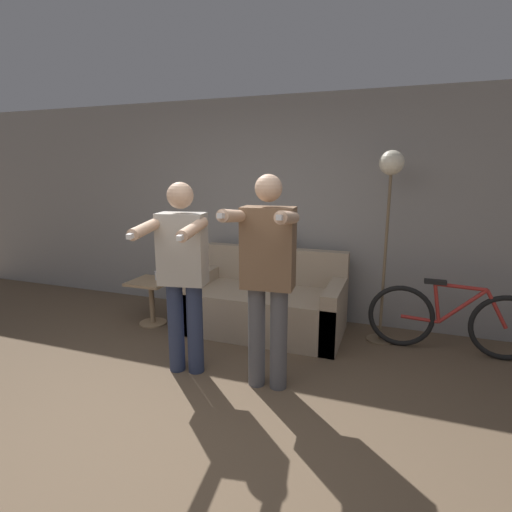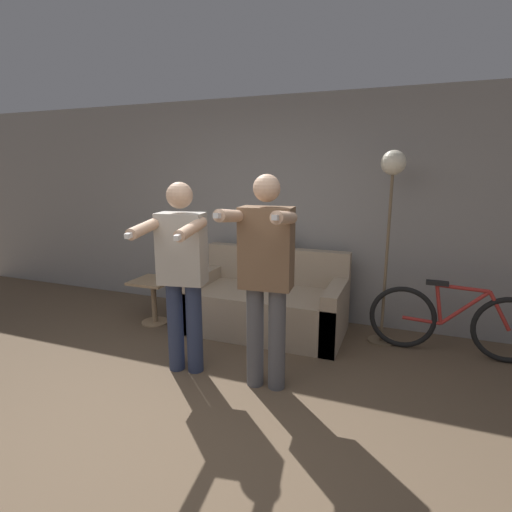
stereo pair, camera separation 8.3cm
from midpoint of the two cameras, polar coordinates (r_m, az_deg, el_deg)
ground_plane at (r=2.94m, az=-15.09°, el=-25.29°), size 16.00×16.00×0.00m
wall_back at (r=4.82m, az=2.72°, el=6.62°), size 10.00×0.05×2.60m
couch at (r=4.48m, az=0.82°, el=-7.01°), size 1.71×0.88×0.89m
person_left at (r=3.44m, az=-11.18°, el=-1.61°), size 0.54×0.73×1.67m
person_right at (r=3.12m, az=0.88°, el=-1.99°), size 0.52×0.70×1.74m
cat at (r=4.62m, az=1.95°, el=2.26°), size 0.54×0.11×0.19m
floor_lamp at (r=4.14m, az=18.03°, el=9.09°), size 0.26×0.26×1.95m
side_table at (r=4.80m, az=-15.20°, el=-5.11°), size 0.45×0.45×0.52m
cup at (r=4.76m, az=-14.24°, el=-2.70°), size 0.08×0.08×0.10m
bicycle at (r=4.35m, az=25.64°, el=-8.28°), size 1.57×0.07×0.73m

